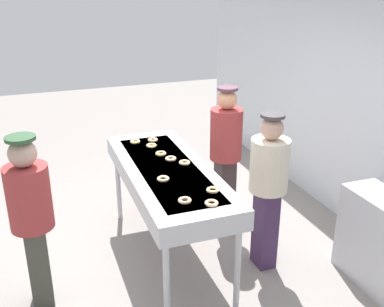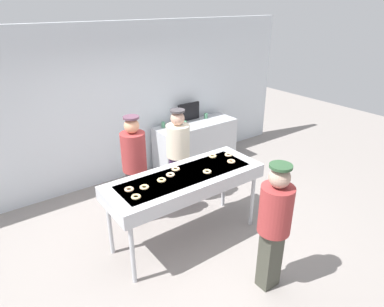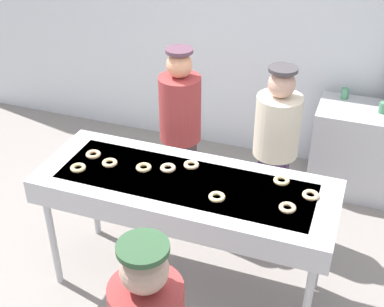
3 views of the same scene
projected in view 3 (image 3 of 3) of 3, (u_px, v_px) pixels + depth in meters
The scene contains 17 objects.
ground_plane at pixel (186, 284), 4.26m from camera, with size 16.00×16.00×0.00m, color gray.
back_wall at pixel (263, 29), 5.34m from camera, with size 8.00×0.12×2.85m, color silver.
fryer_conveyor at pixel (185, 192), 3.76m from camera, with size 2.18×0.81×1.03m.
plain_donut_0 at pixel (78, 168), 3.83m from camera, with size 0.12×0.12×0.03m, color #EDD387.
plain_donut_1 at pixel (93, 154), 3.99m from camera, with size 0.12×0.12×0.03m, color #F5C390.
plain_donut_2 at pixel (217, 197), 3.53m from camera, with size 0.12×0.12×0.03m, color beige.
plain_donut_3 at pixel (144, 167), 3.83m from camera, with size 0.12×0.12×0.03m, color #E8C983.
plain_donut_4 at pixel (191, 165), 3.86m from camera, with size 0.12×0.12×0.03m, color #F8CB92.
plain_donut_5 at pixel (311, 195), 3.54m from camera, with size 0.12×0.12×0.03m, color #F6CD94.
plain_donut_6 at pixel (282, 181), 3.69m from camera, with size 0.12×0.12×0.03m, color #E8CA86.
plain_donut_7 at pixel (168, 168), 3.83m from camera, with size 0.12×0.12×0.03m, color beige.
plain_donut_8 at pixel (110, 163), 3.89m from camera, with size 0.12×0.12×0.03m, color #F2CC8A.
plain_donut_9 at pixel (288, 208), 3.43m from camera, with size 0.12×0.12×0.03m, color #F0C490.
worker_baker at pixel (276, 144), 4.32m from camera, with size 0.37×0.37×1.63m.
worker_assistant at pixel (180, 128), 4.47m from camera, with size 0.36×0.36×1.70m.
paper_cup_0 at pixel (383, 108), 4.85m from camera, with size 0.07×0.07×0.10m, color #4C8C66.
paper_cup_1 at pixel (345, 93), 5.11m from camera, with size 0.07×0.07×0.10m, color #4C8C66.
Camera 3 is at (1.09, -2.84, 3.17)m, focal length 48.52 mm.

